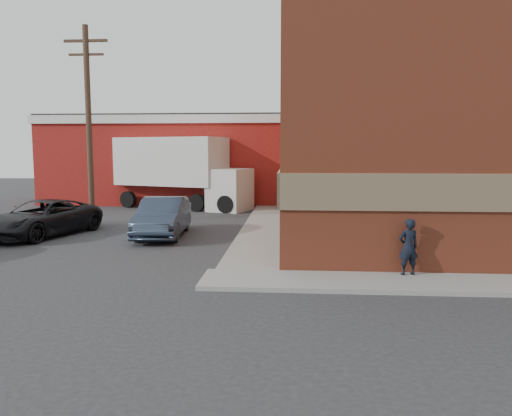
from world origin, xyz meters
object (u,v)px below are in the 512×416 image
(brick_building, at_px, (447,121))
(man, at_px, (408,247))
(warehouse, at_px, (177,159))
(box_truck, at_px, (183,168))
(sedan, at_px, (163,217))
(utility_pole, at_px, (89,121))
(suv_a, at_px, (42,218))

(brick_building, relative_size, man, 12.13)
(man, bearing_deg, warehouse, -76.44)
(warehouse, height_order, box_truck, warehouse)
(sedan, bearing_deg, box_truck, 93.62)
(man, bearing_deg, utility_pole, -51.46)
(box_truck, bearing_deg, man, -39.01)
(box_truck, bearing_deg, sedan, -62.52)
(warehouse, distance_m, suv_a, 14.77)
(brick_building, height_order, suv_a, brick_building)
(utility_pole, height_order, box_truck, utility_pole)
(utility_pole, distance_m, suv_a, 5.35)
(utility_pole, xyz_separation_m, man, (12.41, -9.25, -3.87))
(man, height_order, box_truck, box_truck)
(brick_building, xyz_separation_m, utility_pole, (-16.00, 0.00, 0.06))
(brick_building, bearing_deg, box_truck, 153.87)
(utility_pole, bearing_deg, box_truck, 65.61)
(utility_pole, height_order, sedan, utility_pole)
(utility_pole, xyz_separation_m, box_truck, (2.91, 6.41, -2.35))
(brick_building, height_order, box_truck, brick_building)
(warehouse, bearing_deg, utility_pole, -97.77)
(man, xyz_separation_m, suv_a, (-13.05, 5.79, -0.16))
(brick_building, distance_m, suv_a, 17.45)
(warehouse, distance_m, man, 23.09)
(warehouse, height_order, utility_pole, utility_pole)
(utility_pole, relative_size, man, 5.98)
(utility_pole, distance_m, man, 15.96)
(brick_building, relative_size, suv_a, 3.55)
(brick_building, distance_m, man, 10.62)
(brick_building, height_order, sedan, brick_building)
(man, bearing_deg, brick_building, -125.94)
(brick_building, relative_size, warehouse, 1.12)
(suv_a, height_order, box_truck, box_truck)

